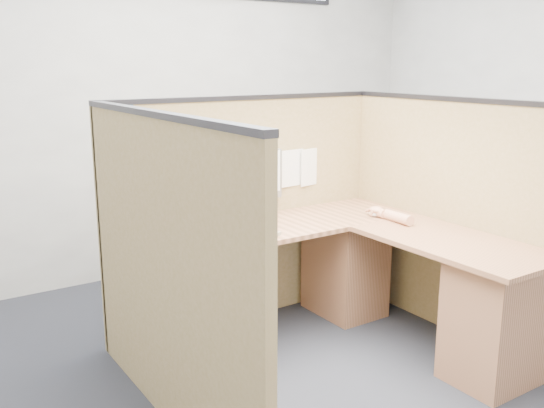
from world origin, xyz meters
TOP-DOWN VIEW (x-y plane):
  - floor at (0.00, 0.00)m, footprint 5.00×5.00m
  - wall_back at (0.00, 2.25)m, footprint 5.00×0.00m
  - cubicle_partitions at (0.00, 0.43)m, footprint 2.06×1.83m
  - l_desk at (0.18, 0.29)m, footprint 1.95×1.75m
  - laptop at (-0.67, 0.88)m, footprint 0.37×0.39m
  - keyboard at (-0.32, 0.48)m, footprint 0.46×0.25m
  - mouse at (0.69, 0.48)m, footprint 0.10×0.06m
  - hand_forearm at (0.70, 0.35)m, footprint 0.10×0.36m
  - blue_poster at (-0.88, 0.97)m, footprint 0.19×0.01m
  - american_flag at (-0.52, 0.96)m, footprint 0.22×0.01m
  - file_holder at (0.09, 0.94)m, footprint 0.26×0.05m
  - paper_left at (0.35, 0.97)m, footprint 0.20×0.02m
  - paper_right at (0.51, 0.97)m, footprint 0.20×0.04m

SIDE VIEW (x-z plane):
  - floor at x=0.00m, z-range 0.00..0.00m
  - l_desk at x=0.18m, z-range 0.03..0.76m
  - keyboard at x=-0.32m, z-range 0.73..0.76m
  - mouse at x=0.69m, z-range 0.73..0.77m
  - hand_forearm at x=0.70m, z-range 0.73..0.80m
  - cubicle_partitions at x=0.00m, z-range 0.00..1.53m
  - laptop at x=-0.67m, z-range 0.67..0.90m
  - file_holder at x=0.09m, z-range 0.84..1.17m
  - paper_right at x=0.51m, z-range 0.88..1.14m
  - paper_left at x=0.35m, z-range 0.89..1.15m
  - american_flag at x=-0.52m, z-range 1.12..1.49m
  - blue_poster at x=-0.88m, z-range 1.25..1.50m
  - wall_back at x=0.00m, z-range -1.10..3.90m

